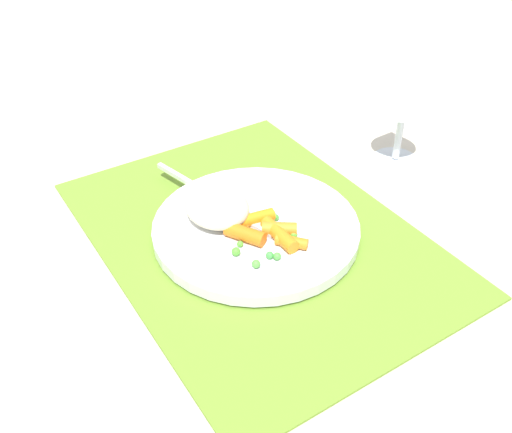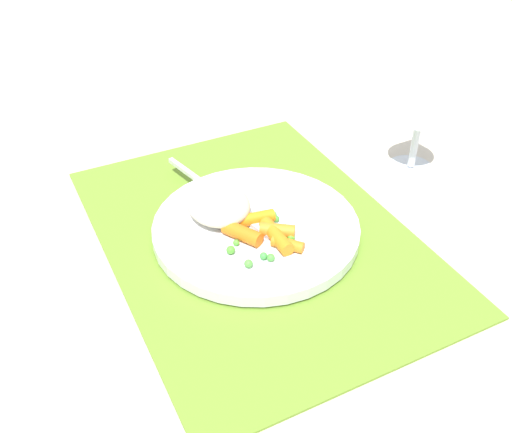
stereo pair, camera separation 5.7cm
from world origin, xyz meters
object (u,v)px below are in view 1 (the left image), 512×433
(plate, at_px, (256,228))
(wine_glass, at_px, (408,85))
(rice_mound, at_px, (217,207))
(carrot_portion, at_px, (268,231))
(fork, at_px, (226,204))

(plate, relative_size, wine_glass, 1.46)
(plate, relative_size, rice_mound, 2.88)
(rice_mound, bearing_deg, carrot_portion, 25.85)
(plate, distance_m, rice_mound, 0.05)
(carrot_portion, xyz_separation_m, wine_glass, (-0.07, 0.26, 0.09))
(plate, bearing_deg, rice_mound, -136.63)
(carrot_portion, bearing_deg, rice_mound, -154.15)
(rice_mound, bearing_deg, plate, 43.37)
(fork, bearing_deg, rice_mound, -54.18)
(plate, height_order, fork, fork)
(carrot_portion, bearing_deg, fork, -172.60)
(fork, bearing_deg, wine_glass, 87.98)
(rice_mound, height_order, carrot_portion, rice_mound)
(plate, height_order, carrot_portion, carrot_portion)
(plate, xyz_separation_m, rice_mound, (-0.03, -0.03, 0.02))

